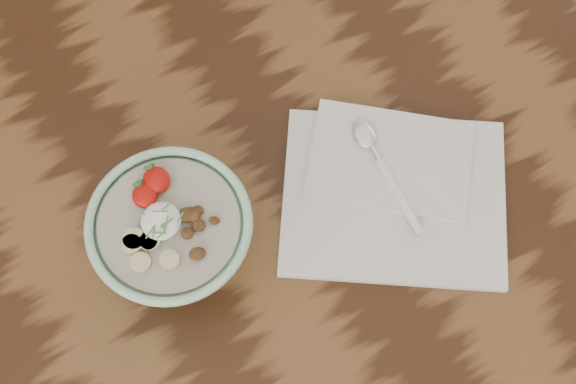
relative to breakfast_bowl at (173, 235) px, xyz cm
name	(u,v)px	position (x,y,z in cm)	size (l,w,h in cm)	color
table	(296,192)	(17.96, 2.63, -15.52)	(160.00, 90.00, 75.00)	black
breakfast_bowl	(173,235)	(0.00, 0.00, 0.00)	(18.52, 18.52, 12.11)	#9DD4AA
napkin	(393,189)	(26.45, -6.49, -5.52)	(34.96, 33.59, 1.68)	silver
spoon	(373,149)	(26.77, -1.03, -4.18)	(3.24, 16.66, 0.87)	silver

